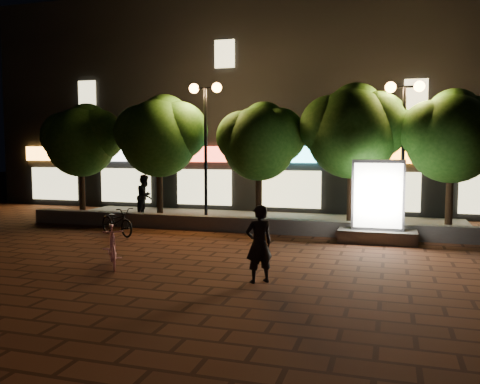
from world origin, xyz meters
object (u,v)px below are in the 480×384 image
at_px(scooter_parked, 117,221).
at_px(pedestrian, 145,196).
at_px(tree_far_right, 453,133).
at_px(street_lamp_left, 205,117).
at_px(street_lamp_right, 404,117).
at_px(ad_kiosk, 378,209).
at_px(rider, 259,244).
at_px(tree_right, 354,128).
at_px(tree_far_left, 83,138).
at_px(tree_mid, 261,139).
at_px(tree_left, 161,133).
at_px(scooter_pink, 112,247).

bearing_deg(scooter_parked, pedestrian, 41.19).
relative_size(tree_far_right, scooter_parked, 2.66).
height_order(tree_far_right, street_lamp_left, street_lamp_left).
bearing_deg(scooter_parked, street_lamp_right, -43.28).
xyz_separation_m(ad_kiosk, rider, (-2.30, -5.54, -0.18)).
bearing_deg(rider, street_lamp_left, -99.85).
bearing_deg(tree_far_right, street_lamp_right, -170.39).
height_order(tree_right, rider, tree_right).
bearing_deg(tree_far_left, rider, -38.92).
bearing_deg(pedestrian, tree_mid, -96.38).
relative_size(tree_left, tree_mid, 1.09).
relative_size(scooter_pink, rider, 0.99).
bearing_deg(street_lamp_left, tree_left, 172.30).
relative_size(scooter_pink, pedestrian, 0.96).
bearing_deg(street_lamp_left, street_lamp_right, 0.00).
distance_m(street_lamp_right, rider, 8.51).
xyz_separation_m(tree_left, scooter_pink, (2.19, -7.29, -2.95)).
relative_size(tree_left, tree_far_right, 1.03).
bearing_deg(tree_far_left, tree_right, 0.00).
distance_m(tree_left, pedestrian, 2.67).
bearing_deg(street_lamp_left, rider, -61.55).
xyz_separation_m(tree_right, tree_far_right, (3.20, -0.00, -0.20)).
distance_m(tree_far_right, scooter_pink, 11.42).
xyz_separation_m(tree_right, scooter_pink, (-5.11, -7.29, -3.07)).
height_order(tree_far_left, scooter_pink, tree_far_left).
xyz_separation_m(tree_left, tree_far_right, (10.50, -0.00, -0.08)).
relative_size(tree_mid, pedestrian, 2.60).
distance_m(tree_far_right, street_lamp_right, 1.66).
height_order(street_lamp_left, rider, street_lamp_left).
bearing_deg(tree_far_left, tree_mid, -0.00).
bearing_deg(tree_mid, scooter_pink, -103.94).
bearing_deg(street_lamp_right, tree_mid, 176.96).
xyz_separation_m(street_lamp_left, scooter_pink, (0.24, -7.03, -3.53)).
bearing_deg(tree_left, pedestrian, 160.81).
bearing_deg(pedestrian, ad_kiosk, -107.39).
distance_m(scooter_pink, pedestrian, 8.21).
xyz_separation_m(street_lamp_left, rider, (3.98, -7.35, -3.19)).
xyz_separation_m(tree_right, street_lamp_left, (-5.36, -0.26, 0.46)).
relative_size(tree_far_right, street_lamp_right, 0.96).
distance_m(tree_mid, tree_far_right, 6.50).
relative_size(ad_kiosk, pedestrian, 1.46).
bearing_deg(scooter_pink, pedestrian, 77.64).
distance_m(tree_far_left, pedestrian, 3.52).
xyz_separation_m(tree_left, street_lamp_left, (1.95, -0.26, 0.58)).
bearing_deg(scooter_parked, tree_far_left, 74.01).
height_order(tree_left, pedestrian, tree_left).
bearing_deg(ad_kiosk, pedestrian, 165.35).
relative_size(tree_left, street_lamp_right, 0.98).
distance_m(tree_right, street_lamp_right, 1.70).
xyz_separation_m(tree_far_right, street_lamp_left, (-8.55, -0.26, 0.66)).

